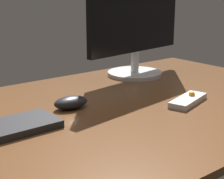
# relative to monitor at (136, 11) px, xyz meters

# --- Properties ---
(desk) EXTENTS (1.40, 0.84, 0.02)m
(desk) POSITION_rel_monitor_xyz_m (-0.30, -0.26, -0.26)
(desk) COLOR brown
(desk) RESTS_ON ground
(monitor) EXTENTS (0.48, 0.21, 0.48)m
(monitor) POSITION_rel_monitor_xyz_m (0.00, 0.00, 0.00)
(monitor) COLOR beige
(monitor) RESTS_ON desk
(computer_mouse) EXTENTS (0.11, 0.07, 0.04)m
(computer_mouse) POSITION_rel_monitor_xyz_m (-0.42, -0.19, -0.23)
(computer_mouse) COLOR black
(computer_mouse) RESTS_ON desk
(media_remote) EXTENTS (0.17, 0.10, 0.03)m
(media_remote) POSITION_rel_monitor_xyz_m (-0.11, -0.37, -0.24)
(media_remote) COLOR #B7B7BC
(media_remote) RESTS_ON desk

